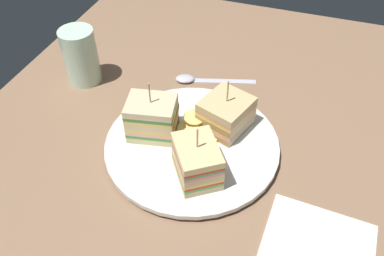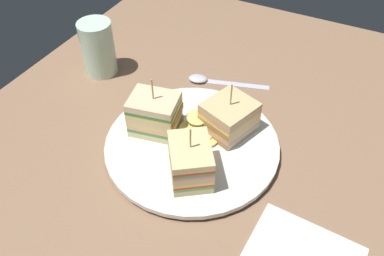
% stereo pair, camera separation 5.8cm
% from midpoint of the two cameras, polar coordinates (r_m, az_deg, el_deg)
% --- Properties ---
extents(ground_plane, '(0.98, 0.75, 0.02)m').
position_cam_midpoint_polar(ground_plane, '(0.62, -2.68, -3.69)').
color(ground_plane, '#89664B').
extents(plate, '(0.27, 0.27, 0.01)m').
position_cam_midpoint_polar(plate, '(0.60, -2.74, -2.56)').
color(plate, white).
rests_on(plate, ground_plane).
extents(sandwich_wedge_0, '(0.07, 0.08, 0.10)m').
position_cam_midpoint_polar(sandwich_wedge_0, '(0.60, -8.47, 1.43)').
color(sandwich_wedge_0, beige).
rests_on(sandwich_wedge_0, plate).
extents(sandwich_wedge_1, '(0.09, 0.09, 0.09)m').
position_cam_midpoint_polar(sandwich_wedge_1, '(0.54, -2.37, -4.98)').
color(sandwich_wedge_1, '#D3BA83').
rests_on(sandwich_wedge_1, plate).
extents(sandwich_wedge_2, '(0.09, 0.09, 0.09)m').
position_cam_midpoint_polar(sandwich_wedge_2, '(0.61, 2.20, 1.95)').
color(sandwich_wedge_2, beige).
rests_on(sandwich_wedge_2, plate).
extents(chip_pile, '(0.06, 0.08, 0.03)m').
position_cam_midpoint_polar(chip_pile, '(0.60, -1.95, -0.62)').
color(chip_pile, '#E2CF61').
rests_on(chip_pile, plate).
extents(spoon, '(0.06, 0.15, 0.01)m').
position_cam_midpoint_polar(spoon, '(0.73, -1.56, 6.96)').
color(spoon, silver).
rests_on(spoon, ground_plane).
extents(napkin, '(0.14, 0.14, 0.01)m').
position_cam_midpoint_polar(napkin, '(0.52, 14.52, -17.29)').
color(napkin, white).
rests_on(napkin, ground_plane).
extents(drinking_glass, '(0.06, 0.06, 0.10)m').
position_cam_midpoint_polar(drinking_glass, '(0.75, -17.89, 9.32)').
color(drinking_glass, silver).
rests_on(drinking_glass, ground_plane).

